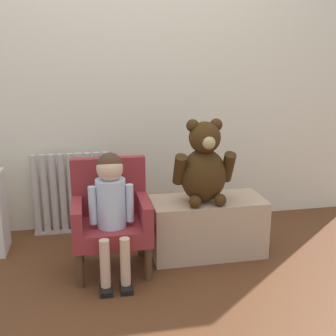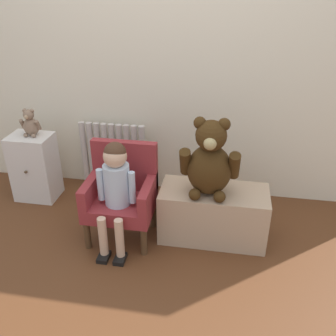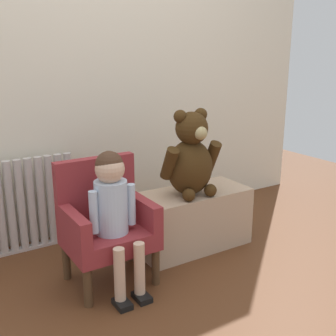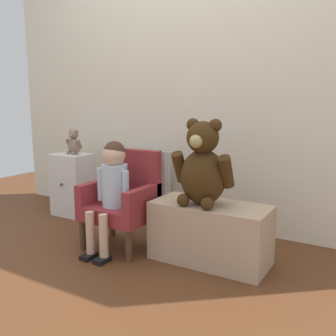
{
  "view_description": "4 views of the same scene",
  "coord_description": "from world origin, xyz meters",
  "views": [
    {
      "loc": [
        -0.3,
        -1.92,
        1.27
      ],
      "look_at": [
        0.17,
        0.49,
        0.6
      ],
      "focal_mm": 45.0,
      "sensor_mm": 36.0,
      "label": 1
    },
    {
      "loc": [
        0.5,
        -1.63,
        1.66
      ],
      "look_at": [
        0.14,
        0.42,
        0.57
      ],
      "focal_mm": 40.0,
      "sensor_mm": 36.0,
      "label": 2
    },
    {
      "loc": [
        -1.01,
        -1.5,
        1.22
      ],
      "look_at": [
        0.2,
        0.43,
        0.58
      ],
      "focal_mm": 45.0,
      "sensor_mm": 36.0,
      "label": 3
    },
    {
      "loc": [
        1.35,
        -1.52,
        0.99
      ],
      "look_at": [
        0.2,
        0.42,
        0.59
      ],
      "focal_mm": 40.0,
      "sensor_mm": 36.0,
      "label": 4
    }
  ],
  "objects": [
    {
      "name": "ground_plane",
      "position": [
        0.0,
        0.0,
        0.0
      ],
      "size": [
        6.0,
        6.0,
        0.0
      ],
      "primitive_type": "plane",
      "color": "#58311A"
    },
    {
      "name": "back_wall",
      "position": [
        0.0,
        1.16,
        1.2
      ],
      "size": [
        3.8,
        0.05,
        2.4
      ],
      "primitive_type": "cube",
      "color": "beige",
      "rests_on": "ground_plane"
    },
    {
      "name": "radiator",
      "position": [
        -0.42,
        1.03,
        0.29
      ],
      "size": [
        0.56,
        0.05,
        0.59
      ],
      "color": "beige",
      "rests_on": "ground_plane"
    },
    {
      "name": "small_dresser",
      "position": [
        -1.01,
        0.81,
        0.27
      ],
      "size": [
        0.33,
        0.27,
        0.54
      ],
      "color": "silver",
      "rests_on": "ground_plane"
    },
    {
      "name": "child_armchair",
      "position": [
        -0.18,
        0.45,
        0.33
      ],
      "size": [
        0.45,
        0.38,
        0.66
      ],
      "color": "maroon",
      "rests_on": "ground_plane"
    },
    {
      "name": "child_figure",
      "position": [
        -0.18,
        0.34,
        0.48
      ],
      "size": [
        0.25,
        0.35,
        0.74
      ],
      "color": "silver",
      "rests_on": "ground_plane"
    },
    {
      "name": "low_bench",
      "position": [
        0.44,
        0.52,
        0.19
      ],
      "size": [
        0.72,
        0.33,
        0.37
      ],
      "primitive_type": "cube",
      "color": "tan",
      "rests_on": "ground_plane"
    },
    {
      "name": "large_teddy_bear",
      "position": [
        0.4,
        0.48,
        0.6
      ],
      "size": [
        0.38,
        0.27,
        0.52
      ],
      "color": "#3D260F",
      "rests_on": "low_bench"
    },
    {
      "name": "small_teddy_bear",
      "position": [
        -0.99,
        0.82,
        0.64
      ],
      "size": [
        0.16,
        0.11,
        0.21
      ],
      "color": "#856A56",
      "rests_on": "small_dresser"
    }
  ]
}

